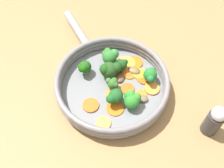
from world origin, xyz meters
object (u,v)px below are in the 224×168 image
at_px(carrot_slice_1, 129,74).
at_px(salt_shaker, 214,120).
at_px(carrot_slice_7, 141,95).
at_px(carrot_slice_9, 91,105).
at_px(broccoli_floret_3, 151,76).
at_px(skillet, 112,89).
at_px(mushroom_piece_0, 142,99).
at_px(carrot_slice_5, 139,74).
at_px(broccoli_floret_4, 132,99).
at_px(mushroom_piece_1, 134,70).
at_px(carrot_slice_10, 127,89).
at_px(carrot_slice_3, 103,123).
at_px(carrot_slice_4, 129,69).
at_px(carrot_slice_13, 152,88).
at_px(carrot_slice_2, 113,94).
at_px(carrot_slice_12, 144,78).
at_px(mushroom_piece_2, 119,77).
at_px(carrot_slice_0, 115,108).
at_px(carrot_slice_11, 124,60).
at_px(carrot_slice_8, 128,63).
at_px(broccoli_floret_6, 122,65).
at_px(broccoli_floret_0, 112,83).
at_px(broccoli_floret_1, 114,97).
at_px(broccoli_floret_7, 84,68).
at_px(broccoli_floret_2, 110,56).
at_px(carrot_slice_6, 135,62).
at_px(broccoli_floret_5, 110,69).

height_order(carrot_slice_1, salt_shaker, salt_shaker).
xyz_separation_m(carrot_slice_7, carrot_slice_9, (-0.14, -0.00, 0.00)).
xyz_separation_m(carrot_slice_1, broccoli_floret_3, (0.05, -0.04, 0.03)).
distance_m(skillet, mushroom_piece_0, 0.09).
relative_size(carrot_slice_5, broccoli_floret_4, 0.85).
height_order(carrot_slice_7, mushroom_piece_1, mushroom_piece_1).
height_order(carrot_slice_7, carrot_slice_10, same).
xyz_separation_m(carrot_slice_3, salt_shaker, (0.26, -0.06, 0.03)).
relative_size(skillet, carrot_slice_4, 6.77).
xyz_separation_m(skillet, carrot_slice_13, (0.11, -0.03, 0.01)).
distance_m(carrot_slice_2, carrot_slice_9, 0.07).
relative_size(carrot_slice_12, mushroom_piece_2, 1.27).
bearing_deg(broccoli_floret_3, carrot_slice_0, -150.25).
bearing_deg(carrot_slice_11, mushroom_piece_2, -113.49).
xyz_separation_m(carrot_slice_4, carrot_slice_10, (-0.02, -0.07, 0.00)).
xyz_separation_m(carrot_slice_8, carrot_slice_9, (-0.13, -0.12, 0.00)).
height_order(carrot_slice_10, broccoli_floret_6, broccoli_floret_6).
distance_m(broccoli_floret_0, broccoli_floret_4, 0.07).
distance_m(carrot_slice_8, carrot_slice_12, 0.07).
bearing_deg(broccoli_floret_1, mushroom_piece_1, 48.55).
relative_size(carrot_slice_1, mushroom_piece_2, 1.01).
relative_size(carrot_slice_3, carrot_slice_4, 0.87).
xyz_separation_m(carrot_slice_9, broccoli_floret_1, (0.06, -0.00, 0.03)).
relative_size(skillet, broccoli_floret_1, 6.08).
height_order(carrot_slice_12, mushroom_piece_0, mushroom_piece_0).
bearing_deg(broccoli_floret_7, salt_shaker, -38.93).
bearing_deg(broccoli_floret_2, carrot_slice_6, -13.16).
bearing_deg(carrot_slice_5, broccoli_floret_5, 171.35).
xyz_separation_m(carrot_slice_8, broccoli_floret_1, (-0.07, -0.12, 0.03)).
height_order(skillet, carrot_slice_13, carrot_slice_13).
distance_m(broccoli_floret_6, salt_shaker, 0.29).
distance_m(carrot_slice_4, carrot_slice_9, 0.16).
xyz_separation_m(carrot_slice_11, broccoli_floret_6, (-0.01, -0.03, 0.02)).
bearing_deg(carrot_slice_1, carrot_slice_7, -77.99).
bearing_deg(broccoli_floret_4, mushroom_piece_2, 97.60).
height_order(skillet, carrot_slice_6, carrot_slice_6).
relative_size(carrot_slice_8, carrot_slice_9, 0.99).
relative_size(carrot_slice_5, carrot_slice_10, 1.05).
distance_m(carrot_slice_9, mushroom_piece_0, 0.14).
bearing_deg(carrot_slice_6, broccoli_floret_3, -71.95).
bearing_deg(carrot_slice_3, skillet, 67.29).
distance_m(mushroom_piece_0, mushroom_piece_1, 0.10).
bearing_deg(broccoli_floret_7, carrot_slice_7, -36.92).
distance_m(carrot_slice_10, carrot_slice_11, 0.10).
xyz_separation_m(carrot_slice_11, mushroom_piece_2, (-0.03, -0.06, 0.00)).
height_order(carrot_slice_11, broccoli_floret_4, broccoli_floret_4).
xyz_separation_m(skillet, broccoli_floret_1, (-0.00, -0.05, 0.04)).
height_order(carrot_slice_0, mushroom_piece_0, mushroom_piece_0).
bearing_deg(broccoli_floret_6, salt_shaker, -51.10).
bearing_deg(carrot_slice_3, carrot_slice_8, 58.70).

